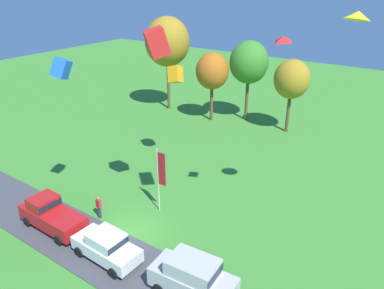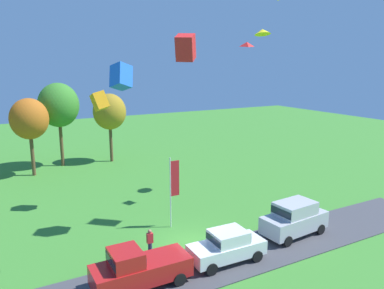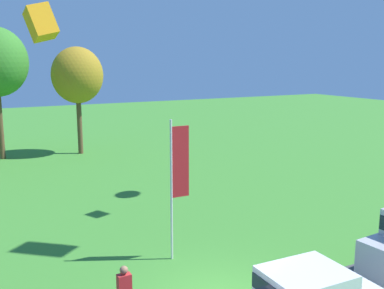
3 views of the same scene
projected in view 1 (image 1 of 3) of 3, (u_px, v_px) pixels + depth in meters
name	position (u px, v px, depth m)	size (l,w,h in m)	color
ground_plane	(130.00, 232.00, 24.97)	(120.00, 120.00, 0.00)	#3D842D
pavement_strip	(102.00, 252.00, 23.10)	(36.00, 4.40, 0.06)	#424247
car_pickup_near_entrance	(51.00, 214.00, 24.97)	(5.02, 2.08, 2.14)	red
car_sedan_far_end	(107.00, 246.00, 22.15)	(4.45, 2.05, 1.84)	white
car_suv_by_flagpole	(193.00, 276.00, 19.55)	(4.73, 2.33, 2.28)	#B7B7BC
person_on_lawn	(99.00, 207.00, 26.12)	(0.36, 0.24, 1.71)	#2D334C
tree_left_of_center	(167.00, 42.00, 44.76)	(5.36, 5.36, 11.33)	brown
tree_lone_near	(212.00, 72.00, 41.95)	(3.73, 3.73, 7.87)	brown
tree_far_left	(249.00, 63.00, 41.67)	(4.35, 4.35, 9.18)	brown
tree_far_right	(292.00, 79.00, 38.72)	(3.73, 3.73, 7.88)	brown
flag_banner	(161.00, 173.00, 25.91)	(0.71, 0.08, 4.97)	silver
kite_diamond_high_right	(283.00, 39.00, 19.58)	(0.86, 0.82, 0.34)	red
kite_box_low_drifter	(175.00, 74.00, 29.90)	(0.91, 0.91, 1.28)	orange
kite_box_trailing_tail	(61.00, 68.00, 22.62)	(0.82, 0.82, 1.15)	blue
kite_delta_mid_center	(358.00, 15.00, 18.96)	(1.37, 1.37, 0.44)	yellow
kite_box_high_left	(157.00, 43.00, 21.39)	(1.09, 1.09, 1.53)	red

